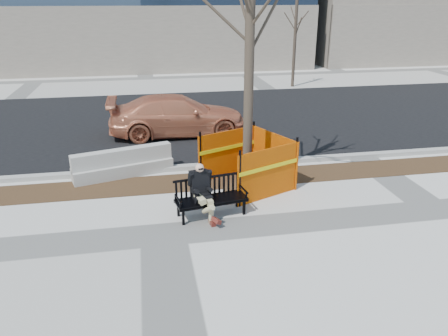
{
  "coord_description": "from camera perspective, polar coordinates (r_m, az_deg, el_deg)",
  "views": [
    {
      "loc": [
        -0.22,
        -8.07,
        4.61
      ],
      "look_at": [
        1.51,
        1.25,
        0.88
      ],
      "focal_mm": 35.43,
      "sensor_mm": 36.0,
      "label": 1
    }
  ],
  "objects": [
    {
      "name": "jersey_barrier_left",
      "position": [
        12.37,
        -12.78,
        -0.95
      ],
      "size": [
        2.73,
        1.26,
        0.77
      ],
      "primitive_type": null,
      "rotation": [
        0.0,
        0.0,
        0.28
      ],
      "color": "#ABA89F",
      "rests_on": "ground"
    },
    {
      "name": "bench",
      "position": [
        9.95,
        -1.64,
        -6.11
      ],
      "size": [
        1.69,
        0.84,
        0.86
      ],
      "primitive_type": null,
      "rotation": [
        0.0,
        0.0,
        0.17
      ],
      "color": "black",
      "rests_on": "ground"
    },
    {
      "name": "asphalt_street",
      "position": [
        17.49,
        -9.46,
        5.91
      ],
      "size": [
        60.0,
        10.4,
        0.01
      ],
      "primitive_type": "cube",
      "color": "black",
      "rests_on": "ground"
    },
    {
      "name": "far_tree_right",
      "position": [
        24.49,
        8.8,
        10.37
      ],
      "size": [
        2.33,
        2.33,
        4.87
      ],
      "primitive_type": null,
      "rotation": [
        0.0,
        0.0,
        0.37
      ],
      "color": "#45382C",
      "rests_on": "ground"
    },
    {
      "name": "curb",
      "position": [
        12.48,
        -8.76,
        -0.16
      ],
      "size": [
        60.0,
        0.25,
        0.12
      ],
      "primitive_type": "cube",
      "color": "#9E9B93",
      "rests_on": "ground"
    },
    {
      "name": "mulch_strip",
      "position": [
        11.62,
        -8.55,
        -2.11
      ],
      "size": [
        40.0,
        1.2,
        0.02
      ],
      "primitive_type": "cube",
      "color": "#47301C",
      "rests_on": "ground"
    },
    {
      "name": "sedan",
      "position": [
        15.77,
        -5.89,
        4.36
      ],
      "size": [
        4.77,
        1.98,
        1.38
      ],
      "primitive_type": "imported",
      "rotation": [
        0.0,
        0.0,
        1.58
      ],
      "color": "#C66F4B",
      "rests_on": "ground"
    },
    {
      "name": "seated_man",
      "position": [
        9.93,
        -2.89,
        -6.19
      ],
      "size": [
        0.66,
        0.94,
        1.22
      ],
      "primitive_type": null,
      "rotation": [
        0.0,
        0.0,
        0.17
      ],
      "color": "black",
      "rests_on": "ground"
    },
    {
      "name": "ground",
      "position": [
        9.3,
        -7.83,
        -8.47
      ],
      "size": [
        120.0,
        120.0,
        0.0
      ],
      "primitive_type": "plane",
      "color": "beige",
      "rests_on": "ground"
    },
    {
      "name": "tree_fence",
      "position": [
        11.45,
        2.94,
        -2.28
      ],
      "size": [
        3.63,
        3.63,
        6.9
      ],
      "primitive_type": null,
      "rotation": [
        0.0,
        0.0,
        0.41
      ],
      "color": "#EC6300",
      "rests_on": "ground"
    }
  ]
}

